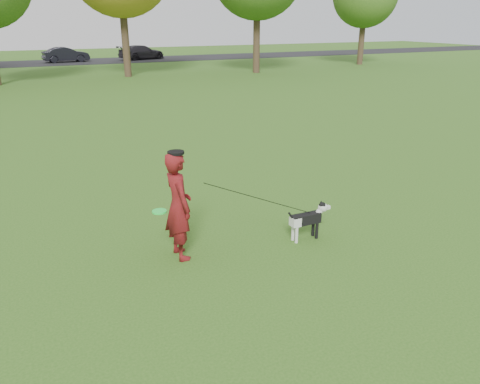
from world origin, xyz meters
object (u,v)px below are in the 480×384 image
man (178,206)px  car_right (142,52)px  dog (309,217)px  car_mid (66,55)px

man → car_right: bearing=-15.8°
man → dog: (2.27, -0.35, -0.48)m
car_right → dog: bearing=150.6°
man → dog: man is taller
man → car_right: size_ratio=0.40×
dog → car_right: (6.98, 39.82, 0.27)m
dog → car_mid: car_mid is taller
man → car_mid: size_ratio=0.45×
man → car_right: man is taller
dog → car_right: 40.43m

